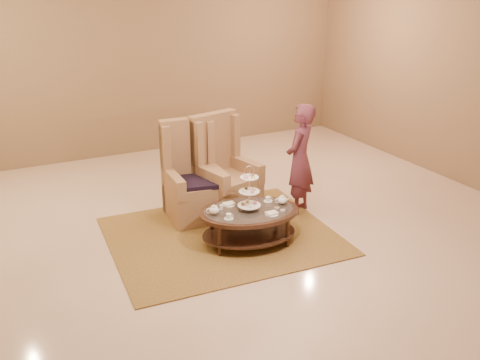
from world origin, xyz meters
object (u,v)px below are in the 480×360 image
tea_table (249,216)px  person (300,160)px  armchair_left (193,185)px  armchair_right (223,179)px

tea_table → person: (1.04, 0.53, 0.40)m
tea_table → armchair_left: (-0.30, 1.07, 0.08)m
person → armchair_right: bearing=-67.5°
tea_table → armchair_right: armchair_right is taller
armchair_right → tea_table: bearing=-111.2°
armchair_left → person: size_ratio=0.86×
armchair_left → armchair_right: bearing=2.4°
armchair_right → person: bearing=-44.4°
armchair_right → person: size_ratio=0.88×
person → armchair_left: bearing=-58.5°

